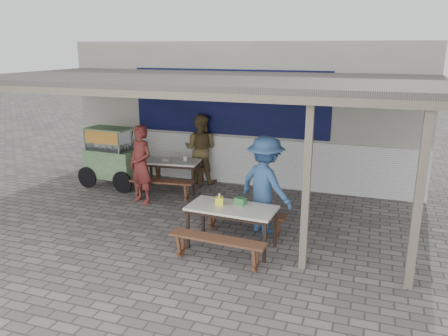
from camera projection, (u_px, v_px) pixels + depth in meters
ground at (189, 226)px, 8.49m from camera, size 60.00×60.00×0.00m
back_wall at (243, 113)px, 11.29m from camera, size 9.00×1.28×3.50m
warung_roof at (205, 81)px, 8.57m from camera, size 9.00×4.21×2.81m
table_left at (171, 164)px, 10.44m from camera, size 1.44×0.84×0.75m
bench_left_street at (162, 185)px, 9.91m from camera, size 1.49×0.46×0.45m
bench_left_wall at (180, 170)px, 11.15m from camera, size 1.49×0.46×0.45m
table_right at (232, 211)px, 7.43m from camera, size 1.53×0.82×0.75m
bench_right_street at (217, 244)px, 6.95m from camera, size 1.61×0.37×0.45m
bench_right_wall at (244, 216)px, 8.09m from camera, size 1.61×0.37×0.45m
vendor_cart at (111, 155)px, 10.73m from camera, size 1.88×0.80×1.48m
patron_street_side at (141, 165)px, 9.57m from camera, size 0.75×0.64×1.75m
patron_wall_side at (201, 149)px, 11.03m from camera, size 0.88×0.69×1.76m
patron_right_table at (265, 185)px, 8.03m from camera, size 1.37×1.18×1.84m
tissue_box at (219, 201)px, 7.51m from camera, size 0.17×0.17×0.14m
donation_box at (240, 201)px, 7.49m from camera, size 0.21×0.16×0.12m
condiment_jar at (185, 158)px, 10.45m from camera, size 0.09×0.09×0.10m
condiment_bowl at (166, 160)px, 10.40m from camera, size 0.25×0.25×0.05m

